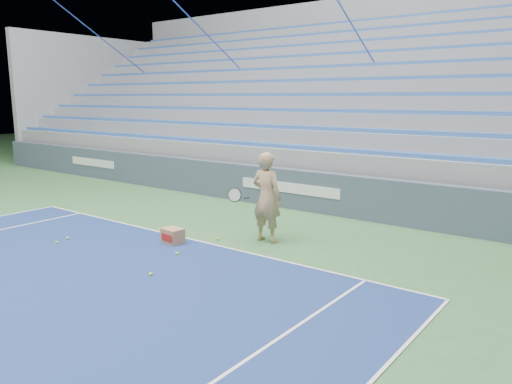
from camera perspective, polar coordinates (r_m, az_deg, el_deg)
sponsor_barrier at (r=13.95m, az=4.09°, el=0.38°), size 30.00×0.32×1.10m
bleachers at (r=18.80m, az=13.81°, el=8.33°), size 31.00×9.15×7.30m
tennis_player at (r=10.61m, az=1.22°, el=-0.61°), size 0.96×0.85×1.94m
ball_box at (r=10.78m, az=-9.49°, el=-4.98°), size 0.47×0.38×0.33m
tennis_ball_0 at (r=11.83m, az=-10.90°, el=-4.27°), size 0.07×0.07×0.07m
tennis_ball_1 at (r=11.69m, az=-20.72°, el=-4.96°), size 0.07×0.07×0.07m
tennis_ball_2 at (r=10.01m, az=-9.00°, el=-6.98°), size 0.07×0.07×0.07m
tennis_ball_3 at (r=11.43m, az=-21.82°, el=-5.39°), size 0.07×0.07×0.07m
tennis_ball_4 at (r=10.94m, az=-4.36°, el=-5.33°), size 0.07×0.07×0.07m
tennis_ball_5 at (r=8.98m, az=-11.94°, el=-9.19°), size 0.07×0.07×0.07m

